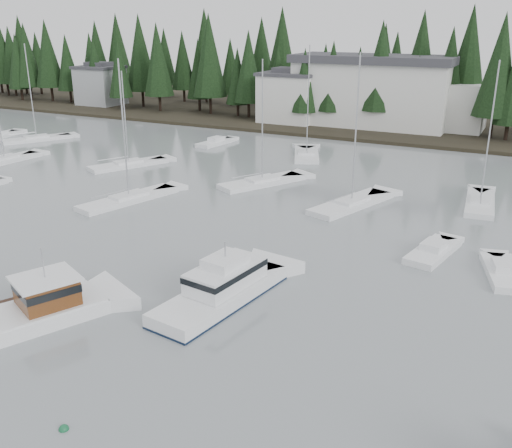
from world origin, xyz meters
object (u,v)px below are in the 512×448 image
(cabin_cruiser_center, at_px, (223,291))
(sailboat_11, at_px, (37,140))
(lobster_boat_brown, at_px, (22,317))
(harbor_inn, at_px, (385,92))
(sailboat_3, at_px, (480,204))
(sailboat_8, at_px, (351,205))
(house_west, at_px, (289,96))
(sailboat_7, at_px, (262,184))
(runabout_4, at_px, (503,274))
(sailboat_6, at_px, (306,156))
(sailboat_5, at_px, (129,166))
(sailboat_1, at_px, (5,162))
(runabout_1, at_px, (433,253))
(sailboat_9, at_px, (129,200))
(house_far_west, at_px, (100,84))
(runabout_3, at_px, (216,143))

(cabin_cruiser_center, relative_size, sailboat_11, 0.76)
(lobster_boat_brown, bearing_deg, harbor_inn, 23.47)
(sailboat_3, xyz_separation_m, sailboat_8, (-10.76, -5.73, -0.01))
(house_west, bearing_deg, sailboat_3, -43.58)
(sailboat_7, bearing_deg, sailboat_3, -54.76)
(cabin_cruiser_center, height_order, runabout_4, cabin_cruiser_center)
(lobster_boat_brown, relative_size, sailboat_11, 0.76)
(lobster_boat_brown, relative_size, runabout_4, 1.67)
(sailboat_6, xyz_separation_m, sailboat_11, (-38.80, -8.26, 0.00))
(sailboat_5, bearing_deg, lobster_boat_brown, -124.37)
(cabin_cruiser_center, height_order, sailboat_1, sailboat_1)
(sailboat_1, distance_m, sailboat_5, 15.89)
(sailboat_6, bearing_deg, runabout_4, -159.82)
(harbor_inn, relative_size, sailboat_6, 2.07)
(house_west, relative_size, cabin_cruiser_center, 0.89)
(cabin_cruiser_center, distance_m, runabout_1, 17.00)
(lobster_boat_brown, bearing_deg, runabout_4, -25.75)
(cabin_cruiser_center, bearing_deg, sailboat_8, 4.93)
(house_west, relative_size, sailboat_8, 0.66)
(lobster_boat_brown, xyz_separation_m, sailboat_9, (-9.78, 21.72, -0.50))
(sailboat_1, height_order, sailboat_3, sailboat_3)
(sailboat_6, bearing_deg, sailboat_3, -140.18)
(house_far_west, distance_m, sailboat_8, 76.64)
(sailboat_8, distance_m, runabout_1, 12.56)
(sailboat_8, height_order, sailboat_11, sailboat_8)
(house_far_west, xyz_separation_m, runabout_1, (74.32, -48.68, -4.27))
(sailboat_1, height_order, sailboat_9, sailboat_9)
(sailboat_7, xyz_separation_m, runabout_3, (-15.00, 15.74, 0.06))
(harbor_inn, xyz_separation_m, cabin_cruiser_center, (6.98, -63.54, -5.11))
(sailboat_11, bearing_deg, runabout_1, -78.53)
(lobster_boat_brown, bearing_deg, house_west, 35.92)
(sailboat_5, xyz_separation_m, sailboat_11, (-21.86, 6.36, 0.02))
(sailboat_11, bearing_deg, lobster_boat_brown, -105.90)
(sailboat_7, bearing_deg, runabout_3, 71.62)
(sailboat_1, bearing_deg, cabin_cruiser_center, -111.20)
(house_west, height_order, sailboat_7, sailboat_7)
(sailboat_8, distance_m, runabout_3, 31.92)
(harbor_inn, height_order, sailboat_3, sailboat_3)
(runabout_3, relative_size, runabout_4, 1.10)
(house_west, distance_m, lobster_boat_brown, 69.48)
(harbor_inn, relative_size, sailboat_1, 2.22)
(house_far_west, bearing_deg, sailboat_3, -24.31)
(house_west, distance_m, harbor_inn, 15.45)
(runabout_4, bearing_deg, sailboat_6, 27.62)
(sailboat_1, bearing_deg, runabout_4, -94.04)
(sailboat_11, bearing_deg, sailboat_5, -78.16)
(cabin_cruiser_center, bearing_deg, sailboat_3, -15.21)
(cabin_cruiser_center, relative_size, sailboat_5, 0.92)
(house_far_west, distance_m, sailboat_9, 66.57)
(house_west, xyz_separation_m, runabout_3, (-2.66, -19.33, -4.52))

